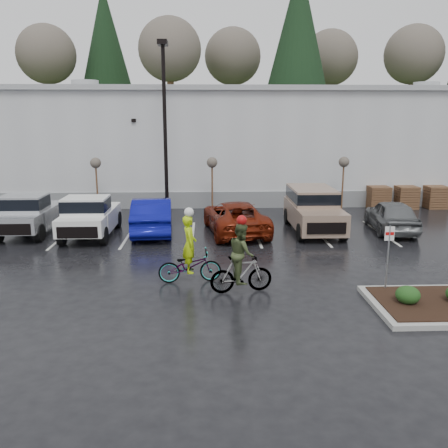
{
  "coord_description": "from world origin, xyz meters",
  "views": [
    {
      "loc": [
        -1.83,
        -13.73,
        5.51
      ],
      "look_at": [
        -1.14,
        4.51,
        1.3
      ],
      "focal_mm": 38.0,
      "sensor_mm": 36.0,
      "label": 1
    }
  ],
  "objects_px": {
    "lamppost": "(165,111)",
    "sapling_east": "(344,165)",
    "sapling_mid": "(212,166)",
    "pickup_silver": "(32,212)",
    "cyclist_olive": "(241,265)",
    "pallet_stack_a": "(378,197)",
    "suv_tan": "(314,210)",
    "car_grey": "(391,215)",
    "car_blue": "(152,215)",
    "pickup_white": "(92,214)",
    "sapling_west": "(96,166)",
    "pallet_stack_b": "(406,197)",
    "fire_lane_sign": "(388,251)",
    "pallet_stack_c": "(435,197)",
    "cyclist_hivis": "(190,260)",
    "car_red": "(235,217)"
  },
  "relations": [
    {
      "from": "pallet_stack_b",
      "to": "car_grey",
      "type": "bearing_deg",
      "value": -118.66
    },
    {
      "from": "sapling_west",
      "to": "sapling_mid",
      "type": "height_order",
      "value": "same"
    },
    {
      "from": "sapling_east",
      "to": "pickup_silver",
      "type": "distance_m",
      "value": 16.81
    },
    {
      "from": "lamppost",
      "to": "car_grey",
      "type": "bearing_deg",
      "value": -18.22
    },
    {
      "from": "sapling_mid",
      "to": "pallet_stack_a",
      "type": "xyz_separation_m",
      "value": [
        10.0,
        1.0,
        -2.05
      ]
    },
    {
      "from": "pickup_silver",
      "to": "car_grey",
      "type": "relative_size",
      "value": 1.15
    },
    {
      "from": "lamppost",
      "to": "pallet_stack_c",
      "type": "bearing_deg",
      "value": 7.13
    },
    {
      "from": "sapling_west",
      "to": "fire_lane_sign",
      "type": "bearing_deg",
      "value": -47.33
    },
    {
      "from": "pallet_stack_c",
      "to": "cyclist_olive",
      "type": "xyz_separation_m",
      "value": [
        -12.75,
        -13.52,
        0.23
      ]
    },
    {
      "from": "lamppost",
      "to": "pallet_stack_a",
      "type": "relative_size",
      "value": 6.83
    },
    {
      "from": "lamppost",
      "to": "cyclist_olive",
      "type": "bearing_deg",
      "value": -74.23
    },
    {
      "from": "sapling_mid",
      "to": "car_blue",
      "type": "height_order",
      "value": "sapling_mid"
    },
    {
      "from": "car_red",
      "to": "car_grey",
      "type": "distance_m",
      "value": 7.57
    },
    {
      "from": "sapling_east",
      "to": "car_grey",
      "type": "bearing_deg",
      "value": -76.62
    },
    {
      "from": "car_blue",
      "to": "car_grey",
      "type": "relative_size",
      "value": 1.14
    },
    {
      "from": "lamppost",
      "to": "suv_tan",
      "type": "relative_size",
      "value": 1.81
    },
    {
      "from": "pickup_white",
      "to": "pallet_stack_a",
      "type": "bearing_deg",
      "value": 20.53
    },
    {
      "from": "pallet_stack_c",
      "to": "suv_tan",
      "type": "distance_m",
      "value": 10.32
    },
    {
      "from": "car_blue",
      "to": "sapling_mid",
      "type": "bearing_deg",
      "value": -126.7
    },
    {
      "from": "car_blue",
      "to": "pallet_stack_b",
      "type": "bearing_deg",
      "value": -163.28
    },
    {
      "from": "pallet_stack_a",
      "to": "fire_lane_sign",
      "type": "relative_size",
      "value": 0.61
    },
    {
      "from": "fire_lane_sign",
      "to": "suv_tan",
      "type": "bearing_deg",
      "value": 93.27
    },
    {
      "from": "pickup_white",
      "to": "sapling_mid",
      "type": "bearing_deg",
      "value": 40.57
    },
    {
      "from": "sapling_mid",
      "to": "pallet_stack_b",
      "type": "height_order",
      "value": "sapling_mid"
    },
    {
      "from": "sapling_east",
      "to": "cyclist_olive",
      "type": "bearing_deg",
      "value": -118.32
    },
    {
      "from": "pallet_stack_c",
      "to": "car_grey",
      "type": "distance_m",
      "value": 7.48
    },
    {
      "from": "lamppost",
      "to": "sapling_east",
      "type": "height_order",
      "value": "lamppost"
    },
    {
      "from": "pallet_stack_b",
      "to": "suv_tan",
      "type": "relative_size",
      "value": 0.26
    },
    {
      "from": "pickup_silver",
      "to": "sapling_mid",
      "type": "bearing_deg",
      "value": 26.07
    },
    {
      "from": "sapling_west",
      "to": "cyclist_hivis",
      "type": "bearing_deg",
      "value": -64.07
    },
    {
      "from": "car_grey",
      "to": "fire_lane_sign",
      "type": "bearing_deg",
      "value": 74.05
    },
    {
      "from": "fire_lane_sign",
      "to": "cyclist_hivis",
      "type": "xyz_separation_m",
      "value": [
        -6.21,
        1.3,
        -0.62
      ]
    },
    {
      "from": "sapling_east",
      "to": "lamppost",
      "type": "bearing_deg",
      "value": -174.29
    },
    {
      "from": "sapling_east",
      "to": "pickup_silver",
      "type": "height_order",
      "value": "sapling_east"
    },
    {
      "from": "pickup_white",
      "to": "suv_tan",
      "type": "distance_m",
      "value": 10.53
    },
    {
      "from": "sapling_mid",
      "to": "pickup_silver",
      "type": "xyz_separation_m",
      "value": [
        -8.67,
        -4.24,
        -1.75
      ]
    },
    {
      "from": "pallet_stack_b",
      "to": "car_grey",
      "type": "xyz_separation_m",
      "value": [
        -3.09,
        -5.66,
        0.1
      ]
    },
    {
      "from": "sapling_west",
      "to": "car_blue",
      "type": "relative_size",
      "value": 0.62
    },
    {
      "from": "suv_tan",
      "to": "pallet_stack_a",
      "type": "bearing_deg",
      "value": 47.18
    },
    {
      "from": "pickup_silver",
      "to": "suv_tan",
      "type": "bearing_deg",
      "value": -1.44
    },
    {
      "from": "pallet_stack_b",
      "to": "pickup_silver",
      "type": "height_order",
      "value": "pickup_silver"
    },
    {
      "from": "pallet_stack_a",
      "to": "pickup_silver",
      "type": "relative_size",
      "value": 0.26
    },
    {
      "from": "car_grey",
      "to": "pallet_stack_b",
      "type": "bearing_deg",
      "value": -112.51
    },
    {
      "from": "suv_tan",
      "to": "car_grey",
      "type": "relative_size",
      "value": 1.13
    },
    {
      "from": "pallet_stack_b",
      "to": "fire_lane_sign",
      "type": "bearing_deg",
      "value": -114.88
    },
    {
      "from": "sapling_mid",
      "to": "pickup_white",
      "type": "distance_m",
      "value": 7.7
    },
    {
      "from": "pallet_stack_c",
      "to": "pallet_stack_a",
      "type": "bearing_deg",
      "value": 180.0
    },
    {
      "from": "cyclist_olive",
      "to": "sapling_west",
      "type": "bearing_deg",
      "value": 20.63
    },
    {
      "from": "cyclist_olive",
      "to": "car_blue",
      "type": "bearing_deg",
      "value": 15.2
    },
    {
      "from": "sapling_west",
      "to": "pickup_white",
      "type": "height_order",
      "value": "sapling_west"
    }
  ]
}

